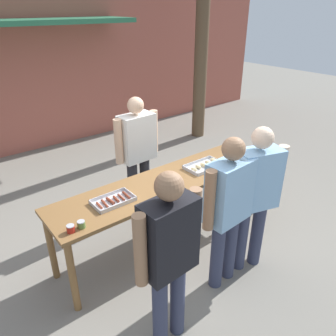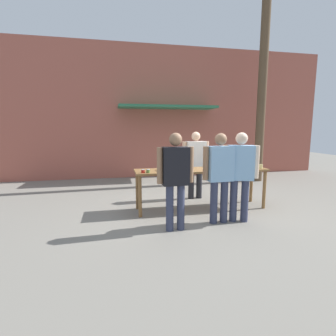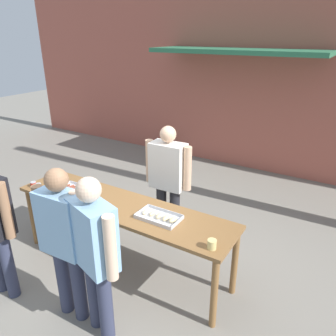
# 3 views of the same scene
# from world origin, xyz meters

# --- Properties ---
(ground_plane) EXTENTS (24.00, 24.00, 0.00)m
(ground_plane) POSITION_xyz_m (0.00, 0.00, 0.00)
(ground_plane) COLOR gray
(building_facade_back) EXTENTS (12.00, 1.11, 4.50)m
(building_facade_back) POSITION_xyz_m (0.00, 3.98, 2.26)
(building_facade_back) COLOR #A85647
(building_facade_back) RESTS_ON ground
(serving_table) EXTENTS (2.80, 0.67, 0.86)m
(serving_table) POSITION_xyz_m (0.00, 0.00, 0.77)
(serving_table) COLOR brown
(serving_table) RESTS_ON ground
(food_tray_sausages) EXTENTS (0.42, 0.25, 0.04)m
(food_tray_sausages) POSITION_xyz_m (-0.72, -0.02, 0.88)
(food_tray_sausages) COLOR silver
(food_tray_sausages) RESTS_ON serving_table
(food_tray_buns) EXTENTS (0.47, 0.28, 0.06)m
(food_tray_buns) POSITION_xyz_m (0.56, -0.02, 0.88)
(food_tray_buns) COLOR silver
(food_tray_buns) RESTS_ON serving_table
(condiment_jar_mustard) EXTENTS (0.07, 0.07, 0.07)m
(condiment_jar_mustard) POSITION_xyz_m (-1.26, -0.22, 0.90)
(condiment_jar_mustard) COLOR #B22319
(condiment_jar_mustard) RESTS_ON serving_table
(condiment_jar_ketchup) EXTENTS (0.07, 0.07, 0.07)m
(condiment_jar_ketchup) POSITION_xyz_m (-1.16, -0.22, 0.90)
(condiment_jar_ketchup) COLOR #567A38
(condiment_jar_ketchup) RESTS_ON serving_table
(beer_cup) EXTENTS (0.09, 0.09, 0.09)m
(beer_cup) POSITION_xyz_m (1.25, -0.21, 0.91)
(beer_cup) COLOR #DBC67A
(beer_cup) RESTS_ON serving_table
(person_server_behind_table) EXTENTS (0.67, 0.28, 1.63)m
(person_server_behind_table) POSITION_xyz_m (0.14, 0.83, 0.96)
(person_server_behind_table) COLOR #232328
(person_server_behind_table) RESTS_ON ground
(person_customer_with_cup) EXTENTS (0.63, 0.37, 1.65)m
(person_customer_with_cup) POSITION_xyz_m (0.43, -0.88, 0.97)
(person_customer_with_cup) COLOR #333851
(person_customer_with_cup) RESTS_ON ground
(person_customer_waiting_in_line) EXTENTS (0.65, 0.27, 1.63)m
(person_customer_waiting_in_line) POSITION_xyz_m (0.04, -0.87, 0.96)
(person_customer_waiting_in_line) COLOR #333851
(person_customer_waiting_in_line) RESTS_ON ground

